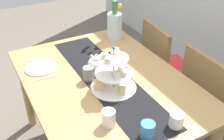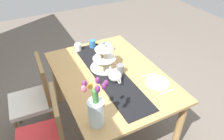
% 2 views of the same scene
% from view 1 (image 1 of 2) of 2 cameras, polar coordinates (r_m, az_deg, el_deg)
% --- Properties ---
extents(dining_table, '(1.43, 1.02, 0.76)m').
position_cam_1_polar(dining_table, '(1.94, -1.50, -4.43)').
color(dining_table, tan).
rests_on(dining_table, ground_plane).
extents(chair_left, '(0.47, 0.47, 0.91)m').
position_cam_1_polar(chair_left, '(2.54, 10.86, 0.85)').
color(chair_left, olive).
rests_on(chair_left, ground_plane).
extents(chair_right, '(0.44, 0.44, 0.91)m').
position_cam_1_polar(chair_right, '(2.22, 19.89, -5.95)').
color(chair_right, olive).
rests_on(chair_right, ground_plane).
extents(table_runner, '(1.30, 0.30, 0.00)m').
position_cam_1_polar(table_runner, '(1.88, -1.25, -1.67)').
color(table_runner, black).
rests_on(table_runner, dining_table).
extents(tiered_cake_stand, '(0.30, 0.30, 0.30)m').
position_cam_1_polar(tiered_cake_stand, '(1.73, 0.19, -1.10)').
color(tiered_cake_stand, beige).
rests_on(tiered_cake_stand, table_runner).
extents(teapot, '(0.24, 0.13, 0.14)m').
position_cam_1_polar(teapot, '(1.93, -3.23, 1.42)').
color(teapot, white).
rests_on(teapot, table_runner).
extents(tulip_vase, '(0.21, 0.19, 0.45)m').
position_cam_1_polar(tulip_vase, '(2.37, 0.56, 10.08)').
color(tulip_vase, silver).
rests_on(tulip_vase, dining_table).
extents(cream_jug, '(0.08, 0.08, 0.08)m').
position_cam_1_polar(cream_jug, '(1.53, 13.39, -10.22)').
color(cream_jug, white).
rests_on(cream_jug, dining_table).
extents(dinner_plate_left, '(0.23, 0.23, 0.01)m').
position_cam_1_polar(dinner_plate_left, '(2.05, -14.71, 0.48)').
color(dinner_plate_left, white).
rests_on(dinner_plate_left, dining_table).
extents(fork_left, '(0.02, 0.15, 0.01)m').
position_cam_1_polar(fork_left, '(2.17, -15.76, 2.21)').
color(fork_left, silver).
rests_on(fork_left, dining_table).
extents(knife_left, '(0.03, 0.17, 0.01)m').
position_cam_1_polar(knife_left, '(1.93, -13.51, -1.57)').
color(knife_left, silver).
rests_on(knife_left, dining_table).
extents(mug_grey, '(0.08, 0.08, 0.09)m').
position_cam_1_polar(mug_grey, '(1.84, -4.93, -0.74)').
color(mug_grey, slate).
rests_on(mug_grey, table_runner).
extents(mug_white_text, '(0.08, 0.08, 0.09)m').
position_cam_1_polar(mug_white_text, '(1.49, -0.73, -10.02)').
color(mug_white_text, white).
rests_on(mug_white_text, dining_table).
extents(mug_orange, '(0.08, 0.08, 0.09)m').
position_cam_1_polar(mug_orange, '(1.44, 7.48, -12.47)').
color(mug_orange, '#3370B7').
rests_on(mug_orange, dining_table).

